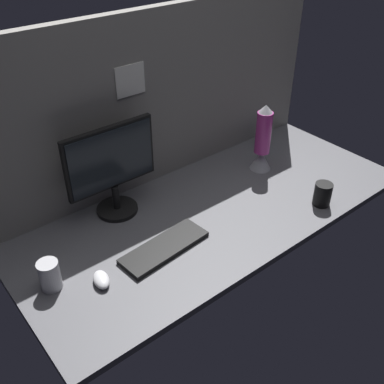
{
  "coord_description": "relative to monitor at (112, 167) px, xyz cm",
  "views": [
    {
      "loc": [
        -109.65,
        -120.01,
        120.03
      ],
      "look_at": [
        -13.92,
        0.0,
        14.0
      ],
      "focal_mm": 42.21,
      "sensor_mm": 36.0,
      "label": 1
    }
  ],
  "objects": [
    {
      "name": "ground_plane",
      "position": [
        34.8,
        -25.12,
        -23.74
      ],
      "size": [
        180.0,
        80.0,
        3.0
      ],
      "primitive_type": "cube",
      "color": "#515156"
    },
    {
      "name": "cubicle_wall_back",
      "position": [
        34.78,
        12.38,
        17.29
      ],
      "size": [
        180.0,
        5.5,
        79.05
      ],
      "color": "gray",
      "rests_on": "ground_plane"
    },
    {
      "name": "monitor",
      "position": [
        0.0,
        0.0,
        0.0
      ],
      "size": [
        40.64,
        18.0,
        40.35
      ],
      "color": "black",
      "rests_on": "ground_plane"
    },
    {
      "name": "keyboard",
      "position": [
        1.06,
        -34.32,
        -21.24
      ],
      "size": [
        37.99,
        16.17,
        2.0
      ],
      "primitive_type": "cube",
      "rotation": [
        0.0,
        0.0,
        0.09
      ],
      "color": "black",
      "rests_on": "ground_plane"
    },
    {
      "name": "mouse",
      "position": [
        -27.32,
        -34.67,
        -20.54
      ],
      "size": [
        7.89,
        10.72,
        3.4
      ],
      "primitive_type": "ellipsoid",
      "rotation": [
        0.0,
        0.0,
        -0.26
      ],
      "color": "silver",
      "rests_on": "ground_plane"
    },
    {
      "name": "mug_black_travel",
      "position": [
        73.82,
        -54.19,
        -16.87
      ],
      "size": [
        7.83,
        7.83,
        10.75
      ],
      "color": "black",
      "rests_on": "ground_plane"
    },
    {
      "name": "mug_ceramic_blue",
      "position": [
        91.66,
        -0.26,
        -17.87
      ],
      "size": [
        9.65,
        6.44,
        8.7
      ],
      "color": "#38569E",
      "rests_on": "ground_plane"
    },
    {
      "name": "mug_steel",
      "position": [
        -42.01,
        -25.0,
        -16.49
      ],
      "size": [
        7.65,
        7.65,
        11.5
      ],
      "color": "#B2B2B7",
      "rests_on": "ground_plane"
    },
    {
      "name": "lava_lamp",
      "position": [
        74.88,
        -15.45,
        -7.78
      ],
      "size": [
        10.54,
        10.54,
        34.48
      ],
      "color": "#A5A5AD",
      "rests_on": "ground_plane"
    }
  ]
}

